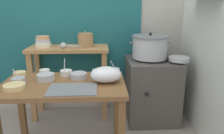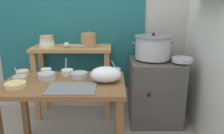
{
  "view_description": "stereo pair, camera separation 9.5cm",
  "coord_description": "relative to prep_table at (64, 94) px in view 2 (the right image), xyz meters",
  "views": [
    {
      "loc": [
        0.29,
        -1.84,
        1.4
      ],
      "look_at": [
        0.39,
        0.2,
        0.82
      ],
      "focal_mm": 35.7,
      "sensor_mm": 36.0,
      "label": 1
    },
    {
      "loc": [
        0.38,
        -1.84,
        1.4
      ],
      "look_at": [
        0.39,
        0.2,
        0.82
      ],
      "focal_mm": 35.7,
      "sensor_mm": 36.0,
      "label": 2
    }
  ],
  "objects": [
    {
      "name": "prep_bowl_7",
      "position": [
        0.47,
        0.24,
        0.14
      ],
      "size": [
        0.11,
        0.11,
        0.14
      ],
      "color": "#B7BABF",
      "rests_on": "prep_table"
    },
    {
      "name": "prep_bowl_3",
      "position": [
        -0.17,
        0.08,
        0.15
      ],
      "size": [
        0.16,
        0.16,
        0.06
      ],
      "color": "#B7BABF",
      "rests_on": "prep_table"
    },
    {
      "name": "bowl_stack_enamel",
      "position": [
        -0.35,
        0.79,
        0.35
      ],
      "size": [
        0.19,
        0.19,
        0.13
      ],
      "color": "beige",
      "rests_on": "back_shelf_table"
    },
    {
      "name": "back_shelf_table",
      "position": [
        -0.05,
        0.78,
        0.07
      ],
      "size": [
        0.96,
        0.4,
        0.9
      ],
      "color": "#B27F4C",
      "rests_on": "ground"
    },
    {
      "name": "serving_tray",
      "position": [
        0.1,
        -0.17,
        0.12
      ],
      "size": [
        0.4,
        0.28,
        0.01
      ],
      "primitive_type": "cube",
      "color": "slate",
      "rests_on": "prep_table"
    },
    {
      "name": "ladle",
      "position": [
        -0.09,
        0.69,
        0.33
      ],
      "size": [
        0.26,
        0.11,
        0.07
      ],
      "color": "#B7BABF",
      "rests_on": "back_shelf_table"
    },
    {
      "name": "stove_block",
      "position": [
        0.96,
        0.65,
        -0.23
      ],
      "size": [
        0.6,
        0.61,
        0.78
      ],
      "color": "#4C4742",
      "rests_on": "ground"
    },
    {
      "name": "prep_table",
      "position": [
        0.0,
        0.0,
        0.0
      ],
      "size": [
        1.1,
        0.66,
        0.72
      ],
      "color": "brown",
      "rests_on": "ground"
    },
    {
      "name": "steamer_pot",
      "position": [
        0.92,
        0.67,
        0.31
      ],
      "size": [
        0.48,
        0.43,
        0.3
      ],
      "color": "#B7BABF",
      "rests_on": "stove_block"
    },
    {
      "name": "prep_bowl_8",
      "position": [
        -0.0,
        0.21,
        0.14
      ],
      "size": [
        0.12,
        0.12,
        0.17
      ],
      "color": "silver",
      "rests_on": "prep_table"
    },
    {
      "name": "wall_back",
      "position": [
        0.14,
        1.04,
        0.69
      ],
      "size": [
        4.4,
        0.12,
        2.6
      ],
      "color": "#B2ADA3",
      "rests_on": "ground"
    },
    {
      "name": "prep_bowl_5",
      "position": [
        0.13,
        0.12,
        0.14
      ],
      "size": [
        0.16,
        0.16,
        0.05
      ],
      "color": "#B7BABF",
      "rests_on": "prep_table"
    },
    {
      "name": "prep_bowl_6",
      "position": [
        0.32,
        0.23,
        0.14
      ],
      "size": [
        0.14,
        0.14,
        0.05
      ],
      "color": "#B7BABF",
      "rests_on": "prep_table"
    },
    {
      "name": "prep_bowl_1",
      "position": [
        -0.38,
        -0.13,
        0.13
      ],
      "size": [
        0.18,
        0.18,
        0.04
      ],
      "color": "#E5C684",
      "rests_on": "prep_table"
    },
    {
      "name": "plastic_bag",
      "position": [
        0.38,
        0.01,
        0.18
      ],
      "size": [
        0.28,
        0.21,
        0.14
      ],
      "primitive_type": "ellipsoid",
      "color": "white",
      "rests_on": "prep_table"
    },
    {
      "name": "prep_bowl_2",
      "position": [
        -0.46,
        0.22,
        0.13
      ],
      "size": [
        0.12,
        0.12,
        0.04
      ],
      "color": "#E5C684",
      "rests_on": "prep_table"
    },
    {
      "name": "prep_bowl_4",
      "position": [
        -0.21,
        0.22,
        0.15
      ],
      "size": [
        0.1,
        0.1,
        0.06
      ],
      "color": "silver",
      "rests_on": "prep_table"
    },
    {
      "name": "clay_pot",
      "position": [
        0.16,
        0.78,
        0.37
      ],
      "size": [
        0.18,
        0.18,
        0.19
      ],
      "color": "#A37A4C",
      "rests_on": "back_shelf_table"
    },
    {
      "name": "wide_pan",
      "position": [
        1.22,
        0.5,
        0.19
      ],
      "size": [
        0.23,
        0.23,
        0.05
      ],
      "primitive_type": "cylinder",
      "color": "#B7BABF",
      "rests_on": "stove_block"
    },
    {
      "name": "prep_bowl_0",
      "position": [
        -0.4,
        0.03,
        0.14
      ],
      "size": [
        0.12,
        0.12,
        0.13
      ],
      "color": "#B7BABF",
      "rests_on": "prep_table"
    }
  ]
}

